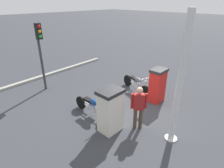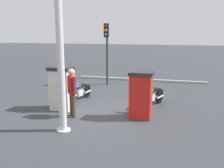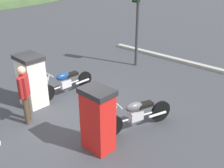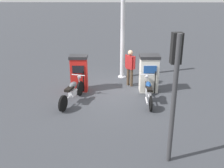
# 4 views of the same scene
# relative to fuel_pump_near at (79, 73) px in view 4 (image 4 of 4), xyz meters

# --- Properties ---
(ground_plane) EXTENTS (120.00, 120.00, 0.00)m
(ground_plane) POSITION_rel_fuel_pump_near_xyz_m (0.23, 1.47, -0.79)
(ground_plane) COLOR #383A3F
(fuel_pump_near) EXTENTS (0.60, 0.77, 1.55)m
(fuel_pump_near) POSITION_rel_fuel_pump_near_xyz_m (0.00, 0.00, 0.00)
(fuel_pump_near) COLOR red
(fuel_pump_near) RESTS_ON ground
(fuel_pump_far) EXTENTS (0.69, 0.84, 1.59)m
(fuel_pump_far) POSITION_rel_fuel_pump_near_xyz_m (-0.00, 2.95, 0.02)
(fuel_pump_far) COLOR silver
(fuel_pump_far) RESTS_ON ground
(motorcycle_near_pump) EXTENTS (2.06, 0.83, 0.94)m
(motorcycle_near_pump) POSITION_rel_fuel_pump_near_xyz_m (1.23, -0.11, -0.35)
(motorcycle_near_pump) COLOR black
(motorcycle_near_pump) RESTS_ON ground
(motorcycle_far_pump) EXTENTS (2.09, 0.56, 0.92)m
(motorcycle_far_pump) POSITION_rel_fuel_pump_near_xyz_m (1.10, 2.82, -0.35)
(motorcycle_far_pump) COLOR black
(motorcycle_far_pump) RESTS_ON ground
(attendant_person) EXTENTS (0.46, 0.48, 1.63)m
(attendant_person) POSITION_rel_fuel_pump_near_xyz_m (-0.62, 2.19, 0.15)
(attendant_person) COLOR #473828
(attendant_person) RESTS_ON ground
(roadside_traffic_light) EXTENTS (0.39, 0.26, 3.31)m
(roadside_traffic_light) POSITION_rel_fuel_pump_near_xyz_m (4.70, 2.95, 1.49)
(roadside_traffic_light) COLOR #38383A
(roadside_traffic_light) RESTS_ON ground
(canopy_support_pole) EXTENTS (0.40, 0.40, 4.11)m
(canopy_support_pole) POSITION_rel_fuel_pump_near_xyz_m (-1.79, 1.86, 1.19)
(canopy_support_pole) COLOR silver
(canopy_support_pole) RESTS_ON ground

